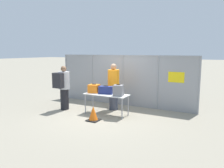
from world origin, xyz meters
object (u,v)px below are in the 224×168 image
Objects in this scene: traveler_hooded at (63,86)px; suitcase_navy at (106,90)px; suitcase_orange at (94,89)px; traffic_cone at (93,114)px; suitcase_grey at (118,90)px; inspection_table at (106,96)px; utility_trailer at (157,91)px; security_worker_near at (114,86)px.

suitcase_navy is at bearing 1.19° from traveler_hooded.
suitcase_orange is 0.83× the size of traffic_cone.
traffic_cone is at bearing -127.49° from suitcase_grey.
inspection_table is 0.60m from suitcase_orange.
suitcase_grey is (1.08, -0.12, 0.04)m from suitcase_orange.
suitcase_orange is 1.31m from traveler_hooded.
suitcase_grey is at bearing 52.51° from traffic_cone.
traveler_hooded is (-1.80, -0.25, 0.05)m from suitcase_navy.
traveler_hooded reaches higher than inspection_table.
suitcase_orange is 0.76× the size of suitcase_navy.
suitcase_orange is 0.24× the size of traveler_hooded.
suitcase_grey reaches higher than traffic_cone.
suitcase_orange is at bearing 121.10° from traffic_cone.
traffic_cone is at bearing -25.37° from traveler_hooded.
suitcase_orange reaches higher than suitcase_navy.
utility_trailer is 7.89× the size of traffic_cone.
traveler_hooded reaches higher than utility_trailer.
suitcase_orange is 0.84m from security_worker_near.
traffic_cone is (0.01, -0.86, -0.67)m from suitcase_navy.
inspection_table is 0.59m from suitcase_grey.
security_worker_near is at bearing 22.03° from traveler_hooded.
utility_trailer is (0.91, 3.29, -0.50)m from suitcase_navy.
utility_trailer is at bearing 45.94° from traveler_hooded.
suitcase_orange is at bearing 173.48° from suitcase_grey.
utility_trailer is at bearing 77.72° from traffic_cone.
suitcase_navy is (0.51, 0.00, -0.01)m from suitcase_orange.
traveler_hooded is (-1.28, -0.25, 0.04)m from suitcase_orange.
utility_trailer is at bearing 74.55° from suitcase_navy.
security_worker_near reaches higher than inspection_table.
suitcase_grey is at bearing -8.77° from inspection_table.
suitcase_grey is at bearing 114.90° from security_worker_near.
security_worker_near is (-0.63, 0.83, -0.01)m from suitcase_grey.
security_worker_near is 0.46× the size of utility_trailer.
suitcase_grey reaches higher than inspection_table.
traveler_hooded is 1.98m from security_worker_near.
suitcase_orange reaches higher than inspection_table.
security_worker_near is 3.61× the size of traffic_cone.
security_worker_near is at bearing 94.84° from suitcase_navy.
inspection_table is at bearing -104.54° from utility_trailer.
suitcase_navy is 1.10× the size of traffic_cone.
traveler_hooded is at bearing -173.69° from inspection_table.
suitcase_orange is 1.21m from traffic_cone.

